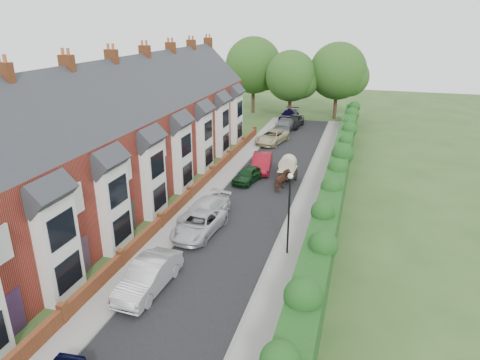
% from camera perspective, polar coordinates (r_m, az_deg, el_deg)
% --- Properties ---
extents(ground, '(140.00, 140.00, 0.00)m').
position_cam_1_polar(ground, '(23.51, -3.98, -13.47)').
color(ground, '#2D4C1E').
rests_on(ground, ground).
extents(road, '(6.00, 58.00, 0.02)m').
position_cam_1_polar(road, '(32.86, 1.82, -2.90)').
color(road, black).
rests_on(road, ground).
extents(pavement_hedge_side, '(2.20, 58.00, 0.12)m').
position_cam_1_polar(pavement_hedge_side, '(32.15, 8.92, -3.61)').
color(pavement_hedge_side, gray).
rests_on(pavement_hedge_side, ground).
extents(pavement_house_side, '(1.70, 58.00, 0.12)m').
position_cam_1_polar(pavement_house_side, '(33.93, -4.48, -2.07)').
color(pavement_house_side, gray).
rests_on(pavement_house_side, ground).
extents(kerb_hedge_side, '(0.18, 58.00, 0.13)m').
position_cam_1_polar(kerb_hedge_side, '(32.28, 7.07, -3.40)').
color(kerb_hedge_side, gray).
rests_on(kerb_hedge_side, ground).
extents(kerb_house_side, '(0.18, 58.00, 0.13)m').
position_cam_1_polar(kerb_house_side, '(33.67, -3.21, -2.22)').
color(kerb_house_side, gray).
rests_on(kerb_house_side, ground).
extents(hedge, '(2.10, 58.00, 2.85)m').
position_cam_1_polar(hedge, '(31.41, 12.32, -1.40)').
color(hedge, '#113712').
rests_on(hedge, ground).
extents(terrace_row, '(9.05, 40.50, 11.50)m').
position_cam_1_polar(terrace_row, '(34.45, -15.55, 5.34)').
color(terrace_row, maroon).
rests_on(terrace_row, ground).
extents(garden_wall_row, '(0.35, 40.35, 1.10)m').
position_cam_1_polar(garden_wall_row, '(33.27, -6.72, -1.88)').
color(garden_wall_row, brown).
rests_on(garden_wall_row, ground).
extents(lamppost, '(0.32, 0.32, 5.16)m').
position_cam_1_polar(lamppost, '(24.53, 6.58, -3.20)').
color(lamppost, black).
rests_on(lamppost, ground).
extents(tree_far_left, '(7.14, 6.80, 9.29)m').
position_cam_1_polar(tree_far_left, '(59.48, 7.14, 13.42)').
color(tree_far_left, '#332316').
rests_on(tree_far_left, ground).
extents(tree_far_right, '(7.98, 7.60, 10.31)m').
position_cam_1_polar(tree_far_right, '(60.71, 13.28, 13.77)').
color(tree_far_right, '#332316').
rests_on(tree_far_right, ground).
extents(tree_far_back, '(8.40, 8.00, 10.82)m').
position_cam_1_polar(tree_far_back, '(63.51, 2.19, 14.85)').
color(tree_far_back, '#332316').
rests_on(tree_far_back, ground).
extents(car_silver_a, '(1.90, 4.88, 1.58)m').
position_cam_1_polar(car_silver_a, '(23.01, -12.15, -12.42)').
color(car_silver_a, '#ADACB1').
rests_on(car_silver_a, ground).
extents(car_silver_b, '(2.71, 5.08, 1.36)m').
position_cam_1_polar(car_silver_b, '(28.01, -5.46, -5.89)').
color(car_silver_b, silver).
rests_on(car_silver_b, ground).
extents(car_white, '(2.97, 5.25, 1.43)m').
position_cam_1_polar(car_white, '(29.80, -4.80, -4.07)').
color(car_white, silver).
rests_on(car_white, ground).
extents(car_green, '(2.32, 4.10, 1.32)m').
position_cam_1_polar(car_green, '(36.58, 1.11, 0.73)').
color(car_green, black).
rests_on(car_green, ground).
extents(car_red, '(2.33, 4.92, 1.56)m').
position_cam_1_polar(car_red, '(39.36, 2.95, 2.37)').
color(car_red, maroon).
rests_on(car_red, ground).
extents(car_beige, '(3.45, 5.58, 1.44)m').
position_cam_1_polar(car_beige, '(48.20, 4.29, 5.74)').
color(car_beige, '#BFB38A').
rests_on(car_beige, ground).
extents(car_grey, '(2.25, 5.24, 1.50)m').
position_cam_1_polar(car_grey, '(53.46, 5.90, 7.23)').
color(car_grey, '#585B60').
rests_on(car_grey, ground).
extents(car_black, '(2.32, 4.81, 1.58)m').
position_cam_1_polar(car_black, '(55.86, 7.21, 7.81)').
color(car_black, black).
rests_on(car_black, ground).
extents(horse, '(1.16, 2.07, 1.66)m').
position_cam_1_polar(horse, '(34.83, 5.70, -0.13)').
color(horse, '#4C281B').
rests_on(horse, ground).
extents(horse_cart, '(1.45, 3.21, 2.31)m').
position_cam_1_polar(horse_cart, '(36.63, 6.36, 1.73)').
color(horse_cart, black).
rests_on(horse_cart, ground).
extents(car_extra_far, '(2.25, 5.23, 1.50)m').
position_cam_1_polar(car_extra_far, '(59.32, 6.55, 8.56)').
color(car_extra_far, black).
rests_on(car_extra_far, ground).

